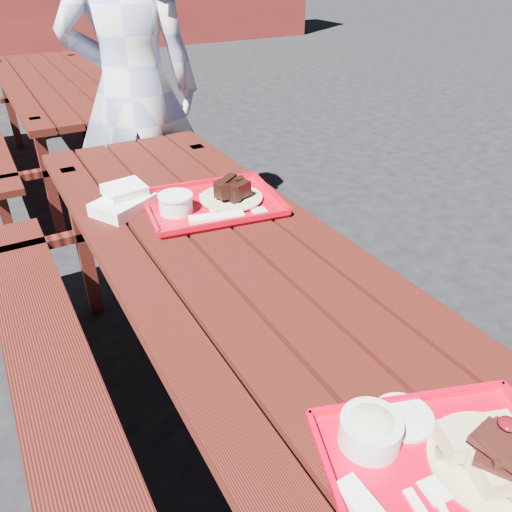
% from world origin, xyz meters
% --- Properties ---
extents(ground, '(60.00, 60.00, 0.00)m').
position_xyz_m(ground, '(0.00, 0.00, 0.00)').
color(ground, black).
rests_on(ground, ground).
extents(picnic_table_near, '(1.41, 2.40, 0.75)m').
position_xyz_m(picnic_table_near, '(-0.00, 0.00, 0.56)').
color(picnic_table_near, '#48150D').
rests_on(picnic_table_near, ground).
extents(picnic_table_far, '(1.41, 2.40, 0.75)m').
position_xyz_m(picnic_table_far, '(-0.00, 2.80, 0.56)').
color(picnic_table_far, '#48150D').
rests_on(picnic_table_far, ground).
extents(near_tray, '(0.52, 0.46, 0.14)m').
position_xyz_m(near_tray, '(-0.01, -0.85, 0.78)').
color(near_tray, red).
rests_on(near_tray, picnic_table_near).
extents(far_tray, '(0.52, 0.43, 0.08)m').
position_xyz_m(far_tray, '(0.08, 0.32, 0.77)').
color(far_tray, red).
rests_on(far_tray, picnic_table_near).
extents(white_cloth, '(0.25, 0.23, 0.08)m').
position_xyz_m(white_cloth, '(-0.20, 0.46, 0.79)').
color(white_cloth, white).
rests_on(white_cloth, picnic_table_near).
extents(person, '(0.79, 0.66, 1.86)m').
position_xyz_m(person, '(0.15, 1.40, 0.93)').
color(person, '#94A3CF').
rests_on(person, ground).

